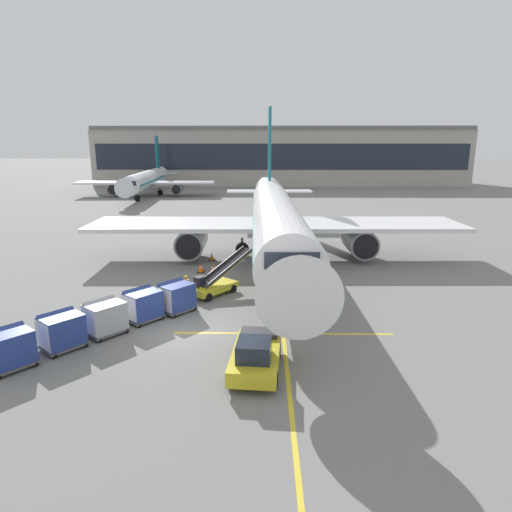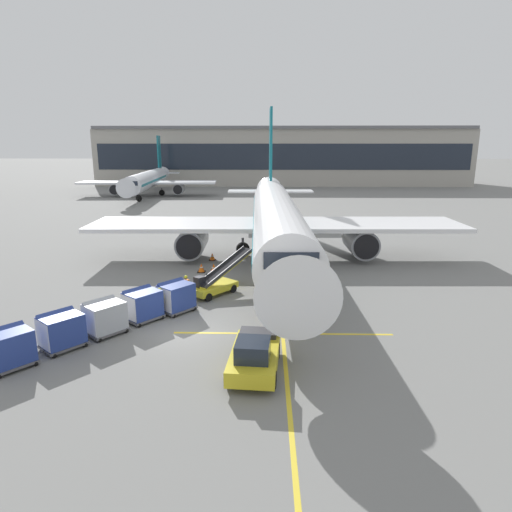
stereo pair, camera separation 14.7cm
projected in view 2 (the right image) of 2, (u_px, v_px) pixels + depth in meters
ground_plane at (183, 333)px, 24.29m from camera, size 600.00×600.00×0.00m
parked_airplane at (276, 219)px, 39.44m from camera, size 33.06×43.56×14.39m
belt_loader at (216, 282)px, 30.53m from camera, size 4.41×4.97×2.75m
baggage_cart_lead at (176, 296)px, 27.17m from camera, size 2.51×2.60×1.91m
baggage_cart_second at (142, 304)px, 25.81m from camera, size 2.51×2.60×1.91m
baggage_cart_third at (104, 317)px, 23.94m from camera, size 2.51×2.60×1.91m
baggage_cart_fourth at (61, 330)px, 22.23m from camera, size 2.51×2.60×1.91m
baggage_cart_fifth at (8, 347)px, 20.31m from camera, size 2.51×2.60×1.91m
pushback_tug at (255, 355)px, 19.94m from camera, size 2.45×4.56×1.83m
ground_crew_by_loader at (186, 286)px, 29.06m from camera, size 0.44×0.44×1.74m
ground_crew_by_carts at (160, 300)px, 26.51m from camera, size 0.44×0.44×1.74m
safety_cone_engine_keepout at (214, 268)px, 35.44m from camera, size 0.71×0.71×0.79m
safety_cone_wingtip at (201, 268)px, 35.72m from camera, size 0.64×0.64×0.73m
safety_cone_nose_mark at (212, 257)px, 39.41m from camera, size 0.59×0.59×0.67m
apron_guidance_line_lead_in at (276, 260)px, 39.59m from camera, size 0.20×110.00×0.01m
apron_guidance_line_stop_bar at (283, 334)px, 24.18m from camera, size 12.00×0.20×0.01m
terminal_building at (281, 156)px, 115.90m from camera, size 92.19×21.67×14.29m
distant_airplane at (148, 180)px, 87.64m from camera, size 27.14×35.74×11.93m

